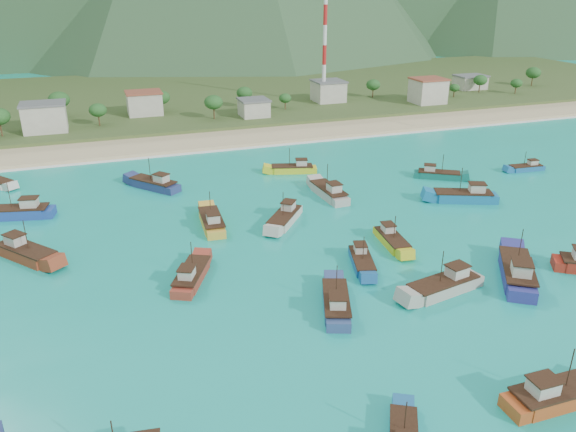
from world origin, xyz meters
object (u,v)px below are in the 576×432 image
object	(u,v)px
boat_16	(26,254)
boat_27	(362,262)
boat_8	(464,197)
boat_0	(392,241)
boat_6	(444,286)
boat_31	(18,213)
radio_tower	(325,45)
boat_10	(336,304)
boat_7	(438,175)
boat_30	(285,219)
boat_3	(154,185)
boat_23	(329,193)
boat_5	(526,168)
boat_19	(212,222)
boat_18	(191,276)
boat_21	(517,273)
boat_11	(293,169)
boat_4	(557,396)

from	to	relation	value
boat_16	boat_27	world-z (taller)	boat_16
boat_8	boat_27	xyz separation A→B (m)	(-29.61, -16.94, -0.30)
boat_0	boat_27	size ratio (longest dim) A/B	1.03
boat_6	boat_31	world-z (taller)	boat_31
boat_0	boat_31	bearing A→B (deg)	-22.65
radio_tower	boat_10	world-z (taller)	radio_tower
boat_0	boat_7	xyz separation A→B (m)	(24.93, 25.23, 0.02)
boat_0	boat_30	size ratio (longest dim) A/B	0.94
boat_3	boat_23	size ratio (longest dim) A/B	0.94
boat_5	boat_30	bearing A→B (deg)	104.12
boat_30	boat_19	bearing A→B (deg)	26.70
boat_18	boat_21	bearing A→B (deg)	7.43
boat_21	boat_11	bearing A→B (deg)	137.28
boat_16	boat_31	bearing A→B (deg)	-120.95
boat_5	boat_8	distance (m)	26.51
boat_3	boat_16	world-z (taller)	boat_16
boat_0	boat_4	world-z (taller)	boat_4
boat_11	boat_21	distance (m)	56.17
boat_10	boat_16	bearing A→B (deg)	163.84
boat_5	boat_19	xyz separation A→B (m)	(-71.17, -7.11, 0.31)
boat_6	boat_7	xyz separation A→B (m)	(25.57, 40.48, -0.19)
boat_0	boat_8	distance (m)	25.14
boat_8	boat_30	xyz separation A→B (m)	(-35.03, 1.60, -0.13)
boat_5	boat_30	world-z (taller)	boat_30
boat_27	boat_21	bearing A→B (deg)	165.65
boat_4	boat_30	xyz separation A→B (m)	(-10.58, 50.84, -0.06)
boat_10	boat_23	xyz separation A→B (m)	(14.93, 37.09, 0.10)
boat_30	boat_31	bearing A→B (deg)	16.09
boat_19	boat_30	world-z (taller)	boat_19
boat_3	boat_31	bearing A→B (deg)	157.17
boat_6	boat_30	bearing A→B (deg)	12.12
boat_19	boat_5	bearing A→B (deg)	9.49
boat_30	boat_0	bearing A→B (deg)	171.78
boat_21	boat_30	xyz separation A→B (m)	(-23.79, 29.40, -0.26)
boat_10	boat_30	bearing A→B (deg)	104.61
boat_16	boat_21	distance (m)	70.88
boat_18	boat_31	bearing A→B (deg)	153.14
boat_10	boat_30	distance (m)	28.26
boat_4	boat_19	size ratio (longest dim) A/B	1.01
boat_4	boat_16	bearing A→B (deg)	-134.23
boat_19	boat_4	bearing A→B (deg)	-63.16
boat_6	boat_23	size ratio (longest dim) A/B	1.02
boat_5	boat_7	xyz separation A→B (m)	(-21.12, 1.90, 0.17)
boat_7	boat_11	xyz separation A→B (m)	(-27.33, 13.70, 0.03)
boat_3	boat_8	distance (m)	60.04
boat_5	boat_8	bearing A→B (deg)	119.88
boat_8	boat_30	world-z (taller)	boat_8
boat_23	boat_30	bearing A→B (deg)	-146.28
boat_16	boat_23	bearing A→B (deg)	150.82
radio_tower	boat_10	xyz separation A→B (m)	(-45.88, -113.92, -18.88)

